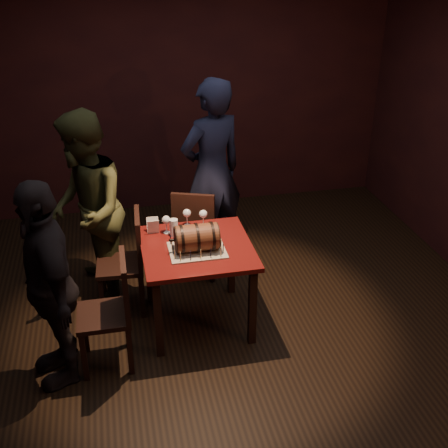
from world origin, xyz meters
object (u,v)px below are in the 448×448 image
at_px(chair_left_rear, 129,257).
at_px(chair_left_front, 114,306).
at_px(wine_glass_right, 203,215).
at_px(person_left_front, 49,284).
at_px(pub_table, 197,258).
at_px(person_left_rear, 87,211).
at_px(pint_of_ale, 174,228).
at_px(wine_glass_left, 166,221).
at_px(wine_glass_mid, 187,214).
at_px(chair_back, 196,229).
at_px(barrel_cake, 197,238).
at_px(person_back, 212,173).

bearing_deg(chair_left_rear, chair_left_front, -102.57).
relative_size(wine_glass_right, person_left_front, 0.10).
xyz_separation_m(pub_table, person_left_rear, (-0.87, 0.59, 0.24)).
distance_m(pint_of_ale, chair_left_front, 0.87).
bearing_deg(pint_of_ale, pub_table, -54.59).
bearing_deg(wine_glass_left, person_left_front, -142.86).
height_order(pub_table, wine_glass_left, wine_glass_left).
relative_size(pub_table, wine_glass_left, 5.59).
bearing_deg(wine_glass_mid, chair_back, 70.01).
bearing_deg(pub_table, barrel_cake, -98.28).
distance_m(barrel_cake, chair_left_front, 0.84).
bearing_deg(person_back, person_left_front, 23.65).
xyz_separation_m(pub_table, barrel_cake, (-0.01, -0.08, 0.23)).
distance_m(wine_glass_mid, person_left_rear, 0.88).
bearing_deg(wine_glass_mid, wine_glass_right, -18.92).
relative_size(wine_glass_mid, chair_left_front, 0.17).
bearing_deg(chair_left_front, barrel_cake, 23.39).
bearing_deg(person_left_rear, person_left_front, -17.05).
bearing_deg(wine_glass_mid, person_back, 63.06).
bearing_deg(person_left_front, wine_glass_left, 112.13).
bearing_deg(chair_back, barrel_cake, -98.40).
height_order(pint_of_ale, chair_left_rear, chair_left_rear).
height_order(wine_glass_left, chair_left_front, chair_left_front).
bearing_deg(chair_back, pub_table, -98.42).
relative_size(pub_table, pint_of_ale, 6.00).
bearing_deg(chair_left_rear, person_left_rear, 140.66).
bearing_deg(barrel_cake, person_left_front, -162.97).
height_order(wine_glass_right, pint_of_ale, wine_glass_right).
height_order(barrel_cake, chair_back, barrel_cake).
xyz_separation_m(barrel_cake, pint_of_ale, (-0.15, 0.30, -0.05)).
xyz_separation_m(chair_left_rear, chair_left_front, (-0.16, -0.70, 0.00)).
distance_m(person_left_rear, person_left_front, 1.04).
height_order(person_left_rear, person_left_front, person_left_rear).
xyz_separation_m(pub_table, person_left_front, (-1.14, -0.42, 0.17)).
xyz_separation_m(barrel_cake, wine_glass_right, (0.13, 0.40, -0.00)).
xyz_separation_m(pub_table, wine_glass_right, (0.11, 0.32, 0.23)).
bearing_deg(wine_glass_right, pint_of_ale, -159.41).
xyz_separation_m(pint_of_ale, person_back, (0.50, 0.86, 0.11)).
xyz_separation_m(chair_left_rear, person_left_front, (-0.58, -0.75, 0.29)).
distance_m(pint_of_ale, chair_left_rear, 0.51).
relative_size(chair_left_rear, chair_left_front, 1.00).
distance_m(wine_glass_left, person_left_front, 1.16).
distance_m(pint_of_ale, person_back, 1.00).
relative_size(barrel_cake, chair_left_rear, 0.43).
xyz_separation_m(wine_glass_left, wine_glass_right, (0.33, 0.04, 0.00)).
bearing_deg(chair_back, pint_of_ale, -117.71).
distance_m(barrel_cake, wine_glass_right, 0.42).
height_order(wine_glass_right, person_left_front, person_left_front).
relative_size(barrel_cake, wine_glass_mid, 2.47).
distance_m(chair_back, person_back, 0.59).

